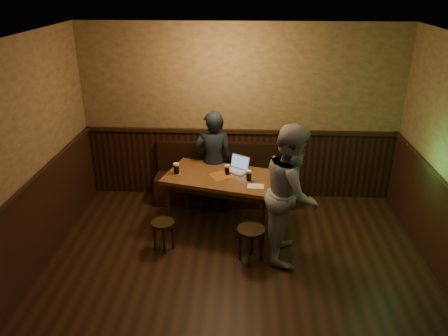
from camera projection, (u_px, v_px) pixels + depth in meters
name	position (u px, v px, depth m)	size (l,w,h in m)	color
room	(235.00, 214.00, 4.40)	(5.04, 6.04, 2.84)	black
bench	(224.00, 183.00, 7.08)	(2.20, 0.50, 0.95)	black
pub_table	(221.00, 182.00, 6.18)	(1.71, 1.24, 0.83)	#503016
stool_left	(163.00, 227.00, 5.78)	(0.37, 0.37, 0.43)	black
stool_right	(251.00, 235.00, 5.53)	(0.41, 0.41, 0.48)	black
pint_left	(176.00, 169.00, 6.15)	(0.11, 0.11, 0.16)	#B12515
pint_mid	(227.00, 170.00, 6.14)	(0.09, 0.09, 0.14)	#B12515
pint_right	(249.00, 176.00, 5.94)	(0.10, 0.10, 0.16)	#B12515
laptop	(238.00, 167.00, 6.27)	(0.39, 0.37, 0.22)	silver
menu	(256.00, 186.00, 5.82)	(0.22, 0.15, 0.00)	silver
person_suit	(213.00, 163.00, 6.57)	(0.59, 0.39, 1.63)	black
person_grey	(291.00, 193.00, 5.48)	(0.87, 0.68, 1.80)	gray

